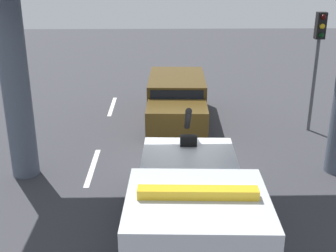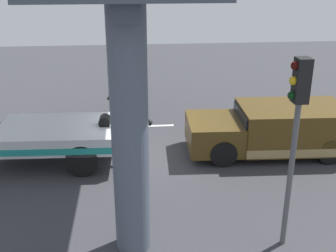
% 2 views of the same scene
% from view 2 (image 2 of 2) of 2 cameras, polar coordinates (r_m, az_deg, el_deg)
% --- Properties ---
extents(ground_plane, '(60.00, 40.00, 0.10)m').
position_cam_2_polar(ground_plane, '(13.95, -3.40, -4.31)').
color(ground_plane, '#38383D').
extents(lane_stripe_west, '(2.60, 0.16, 0.01)m').
position_cam_2_polar(lane_stripe_west, '(17.60, 16.17, 0.63)').
color(lane_stripe_west, silver).
rests_on(lane_stripe_west, ground).
extents(lane_stripe_mid, '(2.60, 0.16, 0.01)m').
position_cam_2_polar(lane_stripe_mid, '(16.42, -3.75, -0.03)').
color(lane_stripe_mid, silver).
rests_on(lane_stripe_mid, ground).
extents(towed_van_green, '(5.27, 2.38, 1.58)m').
position_cam_2_polar(towed_van_green, '(14.39, 14.18, -0.52)').
color(towed_van_green, '#4C3814').
rests_on(towed_van_green, ground).
extents(traffic_light_near, '(0.39, 0.32, 4.26)m').
position_cam_2_polar(traffic_light_near, '(8.88, 16.96, 1.50)').
color(traffic_light_near, '#515456').
rests_on(traffic_light_near, ground).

